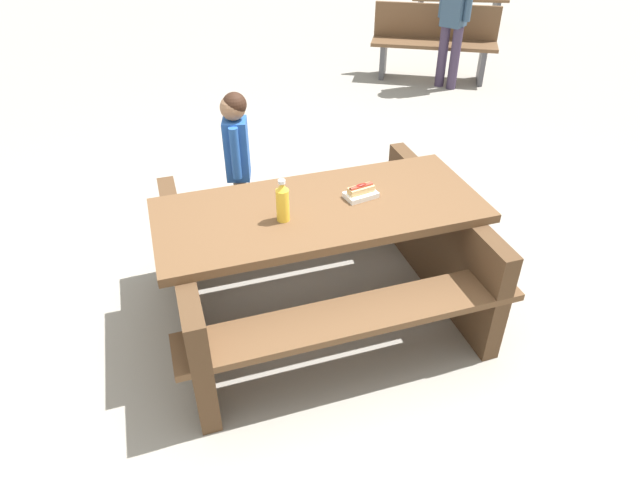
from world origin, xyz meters
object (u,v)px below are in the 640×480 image
(child_in_coat, at_px, (237,150))
(picnic_table, at_px, (320,251))
(soda_bottle, at_px, (283,202))
(hotdog_tray, at_px, (361,192))
(park_bench_near, at_px, (434,41))

(child_in_coat, bearing_deg, picnic_table, -78.66)
(picnic_table, xyz_separation_m, soda_bottle, (-0.23, -0.04, 0.42))
(picnic_table, height_order, hotdog_tray, hotdog_tray)
(child_in_coat, xyz_separation_m, park_bench_near, (3.21, 2.46, -0.25))
(hotdog_tray, distance_m, park_bench_near, 4.40)
(park_bench_near, bearing_deg, soda_bottle, -133.20)
(hotdog_tray, xyz_separation_m, child_in_coat, (-0.44, 0.95, -0.08))
(picnic_table, relative_size, soda_bottle, 8.10)
(hotdog_tray, bearing_deg, soda_bottle, -174.74)
(picnic_table, distance_m, soda_bottle, 0.48)
(soda_bottle, xyz_separation_m, hotdog_tray, (0.48, 0.04, -0.08))
(soda_bottle, height_order, park_bench_near, soda_bottle)
(park_bench_near, bearing_deg, picnic_table, -131.47)
(picnic_table, relative_size, child_in_coat, 1.75)
(soda_bottle, height_order, child_in_coat, child_in_coat)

